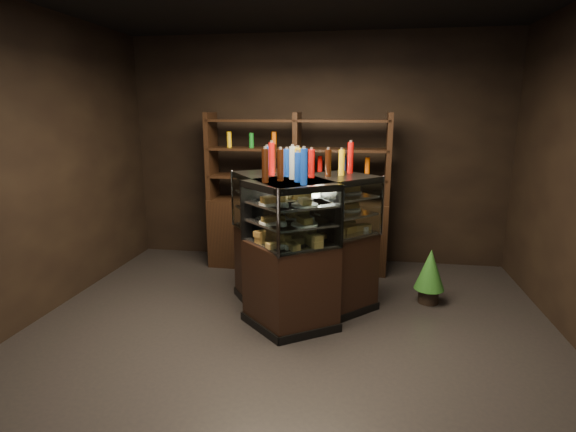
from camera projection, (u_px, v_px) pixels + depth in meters
The scene contains 7 objects.
ground at pixel (285, 346), 3.94m from camera, with size 5.00×5.00×0.00m, color black.
room_shell at pixel (284, 120), 3.50m from camera, with size 5.02×5.02×3.01m.
display_case at pixel (297, 269), 4.49m from camera, with size 1.61×1.43×1.40m.
food_display at pixel (298, 213), 4.35m from camera, with size 1.19×1.08×0.43m.
bottles_top at pixel (298, 163), 4.25m from camera, with size 1.02×0.94×0.30m.
potted_conifer at pixel (430, 268), 4.76m from camera, with size 0.32×0.32×0.68m.
back_shelving at pixel (297, 222), 5.80m from camera, with size 2.30×0.44×2.00m.
Camera 1 is at (0.60, -3.53, 2.01)m, focal length 28.00 mm.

